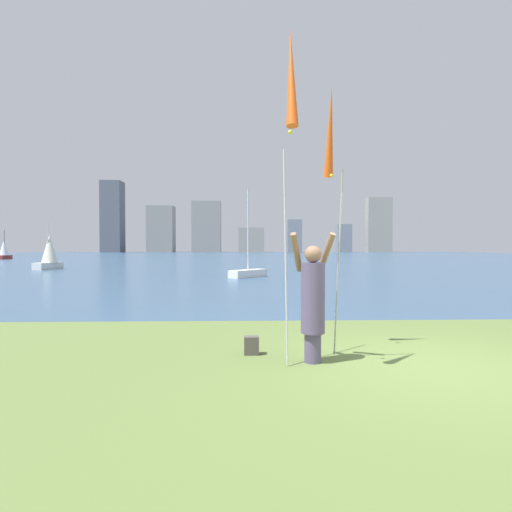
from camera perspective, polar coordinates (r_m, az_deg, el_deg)
The scene contains 15 objects.
ground at distance 57.16m, azimuth 0.89°, elevation -0.44°, with size 120.00×138.00×0.12m.
person at distance 6.54m, azimuth 7.45°, elevation -5.54°, with size 0.71×0.52×1.94m.
kite_flag_left at distance 6.20m, azimuth 4.60°, elevation 21.19°, with size 0.16×1.28×4.63m.
kite_flag_right at distance 7.49m, azimuth 9.71°, elevation 14.91°, with size 0.16×1.15×4.29m.
bag at distance 7.08m, azimuth -0.60°, elevation -11.62°, with size 0.23×0.17×0.29m.
sailboat_1 at distance 23.93m, azimuth -1.04°, elevation -2.12°, with size 2.18×2.34×4.85m.
sailboat_3 at distance 35.45m, azimuth -25.45°, elevation 0.38°, with size 1.50×2.43×3.50m.
sailboat_4 at distance 64.63m, azimuth -30.12°, elevation 0.64°, with size 1.16×2.22×3.78m.
skyline_tower_0 at distance 120.36m, azimuth -18.26°, elevation 4.88°, with size 5.13×5.49×18.54m.
skyline_tower_1 at distance 119.81m, azimuth -12.32°, elevation 3.44°, with size 6.92×5.77×12.31m.
skyline_tower_2 at distance 116.94m, azimuth -6.50°, elevation 3.82°, with size 7.64×3.68×13.55m.
skyline_tower_3 at distance 115.12m, azimuth -0.66°, elevation 2.10°, with size 6.64×6.27×6.43m.
skyline_tower_4 at distance 113.76m, azimuth 4.91°, elevation 2.59°, with size 3.66×6.91×8.38m.
skyline_tower_5 at distance 119.19m, azimuth 11.42°, elevation 2.29°, with size 3.80×3.19×7.46m.
skyline_tower_6 at distance 121.95m, azimuth 15.75°, elevation 3.94°, with size 6.49×3.37×14.66m.
Camera 1 is at (-2.67, -6.12, 1.74)m, focal length 30.55 mm.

